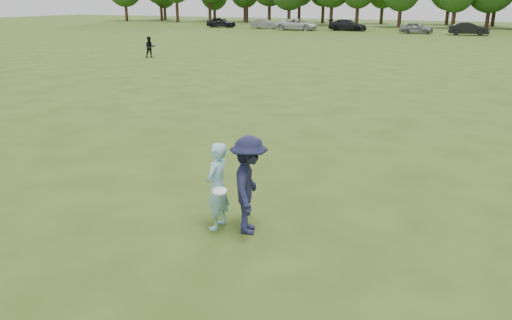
{
  "coord_description": "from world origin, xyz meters",
  "views": [
    {
      "loc": [
        4.85,
        -7.13,
        4.21
      ],
      "look_at": [
        0.73,
        1.5,
        1.1
      ],
      "focal_mm": 35.0,
      "sensor_mm": 36.0,
      "label": 1
    }
  ],
  "objects_px": {
    "defender": "(249,185)",
    "car_f": "(469,29)",
    "car_a": "(221,22)",
    "car_b": "(265,24)",
    "thrower": "(217,186)",
    "car_c": "(298,24)",
    "car_e": "(416,28)",
    "player_far_a": "(150,47)",
    "car_d": "(348,25)"
  },
  "relations": [
    {
      "from": "car_a",
      "to": "car_e",
      "type": "relative_size",
      "value": 1.08
    },
    {
      "from": "car_a",
      "to": "car_d",
      "type": "distance_m",
      "value": 19.45
    },
    {
      "from": "car_a",
      "to": "car_f",
      "type": "relative_size",
      "value": 0.96
    },
    {
      "from": "car_e",
      "to": "car_f",
      "type": "distance_m",
      "value": 6.07
    },
    {
      "from": "thrower",
      "to": "car_a",
      "type": "height_order",
      "value": "thrower"
    },
    {
      "from": "thrower",
      "to": "car_a",
      "type": "xyz_separation_m",
      "value": [
        -33.92,
        60.5,
        -0.1
      ]
    },
    {
      "from": "car_c",
      "to": "car_e",
      "type": "distance_m",
      "value": 15.85
    },
    {
      "from": "defender",
      "to": "car_f",
      "type": "distance_m",
      "value": 58.4
    },
    {
      "from": "thrower",
      "to": "defender",
      "type": "bearing_deg",
      "value": 98.47
    },
    {
      "from": "car_c",
      "to": "car_d",
      "type": "height_order",
      "value": "car_c"
    },
    {
      "from": "car_c",
      "to": "car_f",
      "type": "bearing_deg",
      "value": -94.07
    },
    {
      "from": "car_d",
      "to": "car_e",
      "type": "xyz_separation_m",
      "value": [
        9.32,
        -1.94,
        -0.05
      ]
    },
    {
      "from": "car_a",
      "to": "car_e",
      "type": "height_order",
      "value": "car_a"
    },
    {
      "from": "car_d",
      "to": "car_b",
      "type": "bearing_deg",
      "value": 93.39
    },
    {
      "from": "car_e",
      "to": "thrower",
      "type": "bearing_deg",
      "value": -169.83
    },
    {
      "from": "player_far_a",
      "to": "car_c",
      "type": "xyz_separation_m",
      "value": [
        -2.15,
        35.99,
        0.0
      ]
    },
    {
      "from": "car_b",
      "to": "car_c",
      "type": "distance_m",
      "value": 5.8
    },
    {
      "from": "car_d",
      "to": "defender",
      "type": "bearing_deg",
      "value": -164.75
    },
    {
      "from": "car_a",
      "to": "car_d",
      "type": "height_order",
      "value": "car_a"
    },
    {
      "from": "player_far_a",
      "to": "car_e",
      "type": "bearing_deg",
      "value": 22.69
    },
    {
      "from": "car_a",
      "to": "car_e",
      "type": "xyz_separation_m",
      "value": [
        28.77,
        -1.65,
        -0.05
      ]
    },
    {
      "from": "car_b",
      "to": "car_d",
      "type": "height_order",
      "value": "car_d"
    },
    {
      "from": "car_d",
      "to": "car_e",
      "type": "height_order",
      "value": "car_d"
    },
    {
      "from": "defender",
      "to": "player_far_a",
      "type": "height_order",
      "value": "defender"
    },
    {
      "from": "car_a",
      "to": "car_c",
      "type": "relative_size",
      "value": 0.79
    },
    {
      "from": "player_far_a",
      "to": "car_a",
      "type": "distance_m",
      "value": 40.44
    },
    {
      "from": "car_d",
      "to": "car_e",
      "type": "distance_m",
      "value": 9.52
    },
    {
      "from": "thrower",
      "to": "car_b",
      "type": "bearing_deg",
      "value": -157.58
    },
    {
      "from": "car_d",
      "to": "player_far_a",
      "type": "bearing_deg",
      "value": 174.68
    },
    {
      "from": "player_far_a",
      "to": "car_d",
      "type": "height_order",
      "value": "player_far_a"
    },
    {
      "from": "defender",
      "to": "car_e",
      "type": "distance_m",
      "value": 59.03
    },
    {
      "from": "car_b",
      "to": "car_f",
      "type": "height_order",
      "value": "car_f"
    },
    {
      "from": "defender",
      "to": "car_a",
      "type": "relative_size",
      "value": 0.42
    },
    {
      "from": "car_f",
      "to": "thrower",
      "type": "bearing_deg",
      "value": 171.94
    },
    {
      "from": "thrower",
      "to": "player_far_a",
      "type": "relative_size",
      "value": 1.1
    },
    {
      "from": "car_b",
      "to": "car_f",
      "type": "relative_size",
      "value": 0.91
    },
    {
      "from": "car_f",
      "to": "defender",
      "type": "bearing_deg",
      "value": 172.54
    },
    {
      "from": "car_a",
      "to": "car_b",
      "type": "xyz_separation_m",
      "value": [
        7.29,
        -0.16,
        -0.06
      ]
    },
    {
      "from": "player_far_a",
      "to": "car_a",
      "type": "xyz_separation_m",
      "value": [
        -15.07,
        37.53,
        -0.02
      ]
    },
    {
      "from": "player_far_a",
      "to": "car_f",
      "type": "bearing_deg",
      "value": 14.51
    },
    {
      "from": "player_far_a",
      "to": "car_c",
      "type": "bearing_deg",
      "value": 47.0
    },
    {
      "from": "car_b",
      "to": "car_c",
      "type": "bearing_deg",
      "value": -100.8
    },
    {
      "from": "car_d",
      "to": "car_f",
      "type": "bearing_deg",
      "value": -97.16
    },
    {
      "from": "car_a",
      "to": "defender",
      "type": "bearing_deg",
      "value": -155.68
    },
    {
      "from": "player_far_a",
      "to": "car_b",
      "type": "bearing_deg",
      "value": 55.35
    },
    {
      "from": "car_a",
      "to": "car_c",
      "type": "height_order",
      "value": "car_c"
    },
    {
      "from": "player_far_a",
      "to": "car_b",
      "type": "height_order",
      "value": "player_far_a"
    },
    {
      "from": "car_a",
      "to": "car_d",
      "type": "relative_size",
      "value": 0.85
    },
    {
      "from": "car_f",
      "to": "car_a",
      "type": "bearing_deg",
      "value": 79.55
    },
    {
      "from": "thrower",
      "to": "car_d",
      "type": "xyz_separation_m",
      "value": [
        -14.47,
        60.79,
        -0.1
      ]
    }
  ]
}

